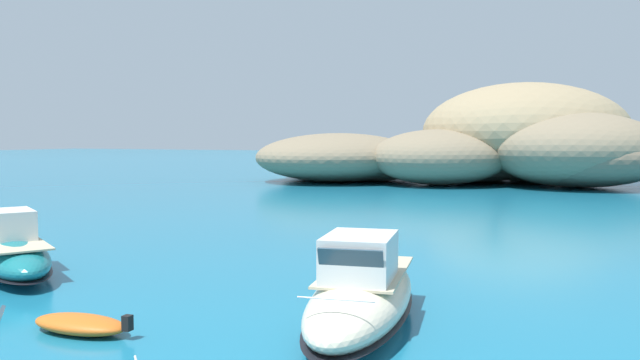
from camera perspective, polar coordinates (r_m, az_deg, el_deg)
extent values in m
ellipsoid|color=#9E8966|center=(71.79, 18.29, 4.20)|extent=(24.02, 27.75, 10.69)
ellipsoid|color=#756651|center=(69.14, 14.13, 1.61)|extent=(15.36, 15.56, 4.20)
ellipsoid|color=#9E8966|center=(72.90, 15.56, 3.37)|extent=(21.79, 21.81, 8.47)
ellipsoid|color=#756651|center=(64.35, 22.48, 1.96)|extent=(21.70, 20.98, 5.76)
ellipsoid|color=#84755B|center=(63.40, 10.92, 2.09)|extent=(19.04, 18.94, 5.59)
ellipsoid|color=#84755B|center=(64.62, 22.25, 2.62)|extent=(17.01, 17.72, 7.22)
ellipsoid|color=#84755B|center=(67.29, 1.77, 2.11)|extent=(23.52, 24.29, 5.23)
ellipsoid|color=#84755B|center=(69.57, 4.81, 0.93)|extent=(15.43, 16.08, 2.27)
ellipsoid|color=#84755B|center=(73.06, -0.28, 1.32)|extent=(10.55, 9.84, 2.88)
ellipsoid|color=beige|center=(16.08, 3.91, -10.77)|extent=(3.67, 8.09, 1.33)
ellipsoid|color=black|center=(16.16, 3.90, -11.79)|extent=(3.74, 8.25, 0.16)
cube|color=#C6B793|center=(16.51, 4.29, -8.37)|extent=(2.71, 4.57, 0.06)
cube|color=silver|center=(15.45, 3.66, -7.03)|extent=(2.00, 2.44, 1.09)
cube|color=#2D4756|center=(14.36, 2.83, -7.43)|extent=(1.54, 0.51, 0.58)
cylinder|color=silver|center=(13.01, 1.44, -10.91)|extent=(1.62, 0.32, 0.04)
ellipsoid|color=#19727A|center=(24.25, -26.50, -6.28)|extent=(7.38, 5.61, 1.24)
ellipsoid|color=black|center=(24.29, -26.47, -6.92)|extent=(7.53, 5.72, 0.15)
cube|color=#C6B793|center=(23.63, -26.34, -5.23)|extent=(4.40, 3.65, 0.06)
cube|color=silver|center=(24.45, -26.70, -3.67)|extent=(2.54, 2.36, 1.02)
cube|color=#2D4756|center=(25.46, -27.03, -3.16)|extent=(0.93, 1.34, 0.54)
ellipsoid|color=orange|center=(16.49, -21.20, -12.25)|extent=(2.67, 1.27, 0.44)
cube|color=#9E998E|center=(16.47, -21.20, -12.05)|extent=(1.86, 0.72, 0.06)
cube|color=black|center=(15.57, -17.28, -12.44)|extent=(0.21, 0.21, 0.36)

